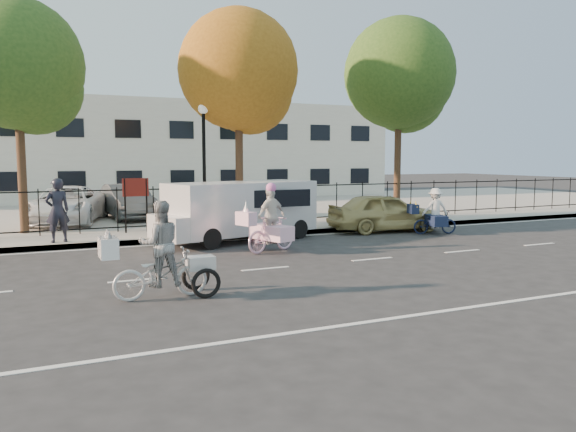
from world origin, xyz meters
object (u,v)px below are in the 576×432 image
unicorn_bike (270,227)px  white_van (239,209)px  lamppost (204,143)px  gold_sedan (385,212)px  bull_bike (434,216)px  lot_car_c (127,201)px  lot_car_b (66,205)px  lot_car_d (251,203)px  pedestrian (57,210)px  zebra_trike (161,261)px

unicorn_bike → white_van: unicorn_bike is taller
lamppost → gold_sedan: lamppost is taller
bull_bike → lamppost: bearing=79.4°
white_van → lot_car_c: (-2.41, 6.77, -0.18)m
lamppost → bull_bike: 8.33m
unicorn_bike → lot_car_b: 9.73m
unicorn_bike → lot_car_d: size_ratio=0.56×
lamppost → pedestrian: (-4.82, -1.29, -2.02)m
lot_car_b → lot_car_c: (2.36, 0.71, -0.00)m
zebra_trike → lot_car_b: size_ratio=0.42×
lot_car_c → lot_car_b: bearing=-168.5°
lot_car_c → lot_car_d: lot_car_c is taller
lamppost → pedestrian: 5.38m
lamppost → lot_car_c: lamppost is taller
unicorn_bike → lot_car_b: unicorn_bike is taller
white_van → pedestrian: size_ratio=2.98×
zebra_trike → pedestrian: pedestrian is taller
unicorn_bike → gold_sedan: (5.42, 2.36, -0.03)m
pedestrian → lot_car_c: 6.45m
lot_car_c → lot_car_d: bearing=-23.2°
zebra_trike → pedestrian: (-1.48, 7.27, 0.38)m
lot_car_c → pedestrian: bearing=-121.5°
white_van → lot_car_d: bearing=49.7°
unicorn_bike → lot_car_b: bearing=10.5°
white_van → lot_car_c: 7.19m
pedestrian → lot_car_c: size_ratio=0.44×
white_van → lot_car_b: white_van is taller
zebra_trike → unicorn_bike: bearing=-44.6°
lot_car_d → gold_sedan: bearing=-39.4°
lamppost → white_van: size_ratio=0.77×
lot_car_b → gold_sedan: bearing=-15.2°
bull_bike → lot_car_d: size_ratio=0.51×
unicorn_bike → gold_sedan: size_ratio=0.49×
bull_bike → gold_sedan: 1.73m
unicorn_bike → lot_car_d: bearing=-36.3°
lot_car_c → gold_sedan: bearing=-45.7°
unicorn_bike → white_van: (-0.07, 2.36, 0.31)m
white_van → gold_sedan: size_ratio=1.39×
lamppost → white_van: 3.14m
lot_car_b → lot_car_d: size_ratio=1.45×
unicorn_bike → bull_bike: (6.57, 1.07, -0.08)m
zebra_trike → unicorn_bike: unicorn_bike is taller
unicorn_bike → pedestrian: (-5.34, 3.37, 0.38)m
gold_sedan → lot_car_d: gold_sedan is taller
gold_sedan → lot_car_d: size_ratio=1.16×
zebra_trike → lot_car_d: zebra_trike is taller
zebra_trike → white_van: bearing=-31.1°
lamppost → lot_car_b: 6.16m
pedestrian → zebra_trike: bearing=88.9°
bull_bike → unicorn_bike: bearing=115.5°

